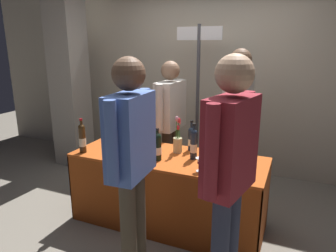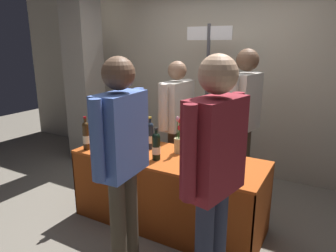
% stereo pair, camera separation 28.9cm
% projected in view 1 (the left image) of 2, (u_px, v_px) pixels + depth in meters
% --- Properties ---
extents(ground_plane, '(12.00, 12.00, 0.00)m').
position_uv_depth(ground_plane, '(168.00, 222.00, 3.16)').
color(ground_plane, gray).
extents(back_partition, '(7.91, 0.12, 2.59)m').
position_uv_depth(back_partition, '(215.00, 79.00, 4.32)').
color(back_partition, '#B2A893').
rests_on(back_partition, ground_plane).
extents(concrete_pillar, '(0.42, 0.42, 2.98)m').
position_uv_depth(concrete_pillar, '(68.00, 64.00, 4.41)').
color(concrete_pillar, gray).
rests_on(concrete_pillar, ground_plane).
extents(tasting_table, '(1.87, 0.70, 0.72)m').
position_uv_depth(tasting_table, '(168.00, 176.00, 3.03)').
color(tasting_table, '#B74C19').
rests_on(tasting_table, ground_plane).
extents(featured_wine_bottle, '(0.08, 0.08, 0.31)m').
position_uv_depth(featured_wine_bottle, '(157.00, 146.00, 2.83)').
color(featured_wine_bottle, black).
rests_on(featured_wine_bottle, tasting_table).
extents(display_bottle_0, '(0.07, 0.07, 0.31)m').
position_uv_depth(display_bottle_0, '(191.00, 138.00, 3.10)').
color(display_bottle_0, '#192333').
rests_on(display_bottle_0, tasting_table).
extents(display_bottle_1, '(0.08, 0.08, 0.30)m').
position_uv_depth(display_bottle_1, '(135.00, 142.00, 2.98)').
color(display_bottle_1, black).
rests_on(display_bottle_1, tasting_table).
extents(display_bottle_2, '(0.07, 0.07, 0.34)m').
position_uv_depth(display_bottle_2, '(114.00, 130.00, 3.37)').
color(display_bottle_2, black).
rests_on(display_bottle_2, tasting_table).
extents(display_bottle_3, '(0.07, 0.07, 0.35)m').
position_uv_depth(display_bottle_3, '(82.00, 138.00, 3.03)').
color(display_bottle_3, '#38230F').
rests_on(display_bottle_3, tasting_table).
extents(display_bottle_4, '(0.08, 0.08, 0.34)m').
position_uv_depth(display_bottle_4, '(116.00, 132.00, 3.25)').
color(display_bottle_4, '#38230F').
rests_on(display_bottle_4, tasting_table).
extents(display_bottle_5, '(0.07, 0.07, 0.34)m').
position_uv_depth(display_bottle_5, '(194.00, 144.00, 2.86)').
color(display_bottle_5, '#192333').
rests_on(display_bottle_5, tasting_table).
extents(display_bottle_6, '(0.07, 0.07, 0.34)m').
position_uv_depth(display_bottle_6, '(148.00, 136.00, 3.12)').
color(display_bottle_6, '#192333').
rests_on(display_bottle_6, tasting_table).
extents(wine_glass_near_vendor, '(0.07, 0.07, 0.12)m').
position_uv_depth(wine_glass_near_vendor, '(200.00, 162.00, 2.59)').
color(wine_glass_near_vendor, silver).
rests_on(wine_glass_near_vendor, tasting_table).
extents(flower_vase, '(0.09, 0.10, 0.38)m').
position_uv_depth(flower_vase, '(178.00, 141.00, 3.04)').
color(flower_vase, tan).
rests_on(flower_vase, tasting_table).
extents(brochure_stand, '(0.04, 0.18, 0.14)m').
position_uv_depth(brochure_stand, '(231.00, 150.00, 2.93)').
color(brochure_stand, silver).
rests_on(brochure_stand, tasting_table).
extents(vendor_presenter, '(0.28, 0.58, 1.73)m').
position_uv_depth(vendor_presenter, '(238.00, 112.00, 3.41)').
color(vendor_presenter, '#4C4233').
rests_on(vendor_presenter, ground_plane).
extents(vendor_assistant, '(0.23, 0.65, 1.59)m').
position_uv_depth(vendor_assistant, '(170.00, 115.00, 3.65)').
color(vendor_assistant, '#4C4233').
rests_on(vendor_assistant, ground_plane).
extents(taster_foreground_right, '(0.23, 0.60, 1.70)m').
position_uv_depth(taster_foreground_right, '(131.00, 152.00, 2.20)').
color(taster_foreground_right, '#4C4233').
rests_on(taster_foreground_right, ground_plane).
extents(taster_foreground_left, '(0.29, 0.59, 1.72)m').
position_uv_depth(taster_foreground_left, '(230.00, 163.00, 1.94)').
color(taster_foreground_left, '#2D3347').
rests_on(taster_foreground_left, ground_plane).
extents(booth_signpost, '(0.58, 0.04, 2.01)m').
position_uv_depth(booth_signpost, '(198.00, 86.00, 3.93)').
color(booth_signpost, '#47474C').
rests_on(booth_signpost, ground_plane).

